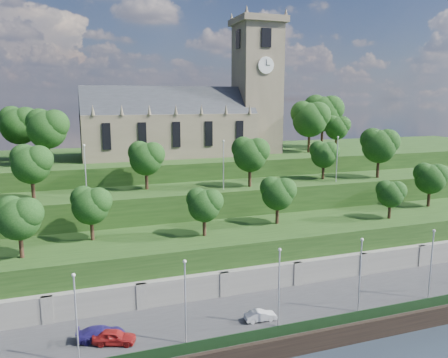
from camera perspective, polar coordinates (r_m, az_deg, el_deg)
name	(u,v)px	position (r m, az deg, el deg)	size (l,w,h in m)	color
ground	(306,353)	(48.97, 10.64, -21.39)	(320.00, 320.00, 0.00)	black
promenade	(280,317)	(53.05, 7.32, -17.39)	(160.00, 12.00, 2.00)	#2D2D30
quay_wall	(306,343)	(48.36, 10.71, -20.31)	(160.00, 0.50, 2.20)	black
fence	(304,326)	(48.11, 10.37, -18.42)	(160.00, 0.10, 1.20)	black
retaining_wall	(259,284)	(57.25, 4.64, -13.50)	(160.00, 2.10, 5.00)	slate
embankment_lower	(242,257)	(61.84, 2.38, -10.12)	(160.00, 12.00, 8.00)	#1B3812
embankment_upper	(217,222)	(71.05, -0.87, -5.68)	(160.00, 10.00, 12.00)	#1B3812
hilltop	(186,189)	(90.31, -5.05, -1.26)	(160.00, 32.00, 15.00)	#1B3812
church	(193,116)	(84.84, -4.02, 8.24)	(38.60, 12.35, 27.60)	#6B5E4A
trees_lower	(249,195)	(59.95, 3.30, -2.16)	(67.09, 8.84, 7.34)	black
trees_upper	(247,152)	(69.42, 3.02, 3.50)	(62.15, 8.42, 8.75)	black
trees_hilltop	(205,119)	(84.55, -2.55, 7.80)	(75.36, 17.01, 11.69)	black
lamp_posts_promenade	(279,282)	(46.84, 7.19, -13.23)	(60.36, 0.36, 8.66)	#B2B2B7
lamp_posts_upper	(223,161)	(66.08, -0.08, 2.36)	(40.36, 0.36, 7.65)	#B2B2B7
car_left	(114,337)	(46.69, -14.15, -19.36)	(1.69, 4.20, 1.43)	maroon
car_middle	(260,316)	(49.63, 4.78, -17.35)	(1.22, 3.49, 1.15)	#ADAEB2
car_right	(101,333)	(47.69, -15.78, -18.82)	(1.91, 4.69, 1.36)	navy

